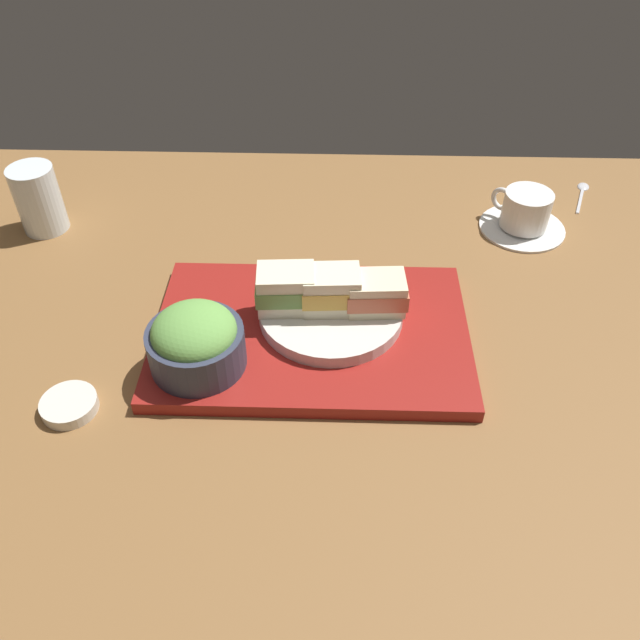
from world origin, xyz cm
name	(u,v)px	position (x,y,z in cm)	size (l,w,h in cm)	color
ground_plane	(298,343)	(0.00, 0.00, -1.50)	(140.00, 100.00, 3.00)	brown
serving_tray	(312,334)	(1.84, -0.64, 0.96)	(41.26, 27.19, 1.93)	maroon
sandwich_plate	(331,312)	(4.36, 1.73, 2.82)	(19.16, 19.16, 1.80)	silver
sandwich_near	(286,289)	(-1.49, 1.64, 6.64)	(8.11, 5.79, 5.83)	#EFE5C1
sandwich_middle	(331,290)	(4.36, 1.73, 6.56)	(7.92, 5.74, 5.68)	#EFE5C1
sandwich_far	(376,293)	(10.20, 1.82, 6.13)	(8.12, 5.73, 4.82)	beige
salad_bowl	(195,341)	(-11.85, -7.30, 5.75)	(11.87, 11.87, 8.12)	#33384C
coffee_cup	(525,214)	(34.83, 26.16, 2.83)	(13.65, 13.65, 6.60)	white
drinking_glass	(38,199)	(-42.09, 24.13, 5.37)	(7.03, 7.03, 10.74)	silver
small_sauce_dish	(69,405)	(-26.53, -13.59, 0.76)	(6.71, 6.71, 1.52)	silver
teaspoon	(583,190)	(47.81, 37.97, 0.35)	(4.95, 10.45, 0.80)	silver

